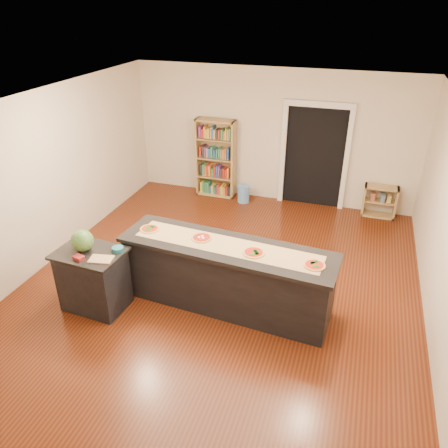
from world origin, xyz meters
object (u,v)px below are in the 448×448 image
(kitchen_island, at_px, (227,276))
(low_shelf, at_px, (380,201))
(waste_bin, at_px, (244,194))
(watermelon, at_px, (82,241))
(side_counter, at_px, (94,279))
(bookshelf, at_px, (216,158))

(kitchen_island, height_order, low_shelf, kitchen_island)
(waste_bin, bearing_deg, kitchen_island, -78.15)
(low_shelf, distance_m, watermelon, 5.90)
(side_counter, distance_m, watermelon, 0.62)
(low_shelf, bearing_deg, waste_bin, -175.82)
(bookshelf, xyz_separation_m, watermelon, (-0.45, -4.30, 0.22))
(kitchen_island, xyz_separation_m, waste_bin, (-0.74, 3.51, -0.32))
(low_shelf, height_order, waste_bin, low_shelf)
(waste_bin, distance_m, watermelon, 4.36)
(side_counter, distance_m, low_shelf, 5.81)
(side_counter, bearing_deg, bookshelf, 88.91)
(waste_bin, bearing_deg, side_counter, -104.43)
(kitchen_island, height_order, watermelon, watermelon)
(waste_bin, relative_size, watermelon, 1.22)
(low_shelf, height_order, watermelon, watermelon)
(kitchen_island, distance_m, bookshelf, 3.98)
(side_counter, bearing_deg, watermelon, 173.32)
(kitchen_island, xyz_separation_m, watermelon, (-1.89, -0.60, 0.57))
(bookshelf, relative_size, watermelon, 5.58)
(side_counter, height_order, bookshelf, bookshelf)
(bookshelf, relative_size, low_shelf, 2.61)
(waste_bin, bearing_deg, low_shelf, 4.18)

